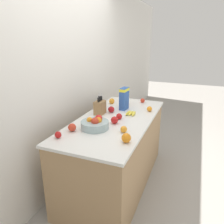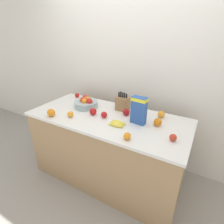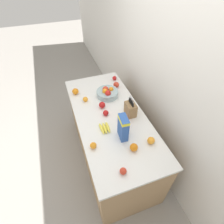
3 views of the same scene
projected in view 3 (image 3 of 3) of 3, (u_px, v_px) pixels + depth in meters
ground_plane at (110, 155)px, 2.76m from camera, size 14.00×14.00×0.00m
wall_back at (161, 76)px, 2.01m from camera, size 9.00×0.06×2.60m
counter at (110, 137)px, 2.45m from camera, size 1.83×0.82×0.88m
knife_block at (131, 109)px, 2.10m from camera, size 0.16×0.11×0.28m
cereal_box at (123, 127)px, 1.79m from camera, size 0.16×0.09×0.29m
fruit_bowl at (107, 93)px, 2.39m from camera, size 0.29×0.29×0.14m
banana_bunch at (105, 128)px, 1.97m from camera, size 0.17×0.11×0.03m
apple_front at (116, 85)px, 2.54m from camera, size 0.08×0.08×0.08m
apple_near_bananas at (125, 120)px, 2.03m from camera, size 0.08×0.08×0.08m
apple_rear at (106, 113)px, 2.12m from camera, size 0.07×0.07×0.07m
apple_by_knife_block at (114, 78)px, 2.68m from camera, size 0.06×0.06×0.06m
apple_leftmost at (102, 105)px, 2.22m from camera, size 0.08×0.08×0.08m
apple_middle at (123, 171)px, 1.58m from camera, size 0.06×0.06×0.06m
orange_near_bowl at (134, 147)px, 1.75m from camera, size 0.08×0.08×0.08m
orange_front_right at (75, 91)px, 2.42m from camera, size 0.09×0.09×0.09m
orange_mid_right at (151, 141)px, 1.82m from camera, size 0.08×0.08×0.08m
orange_back_center at (85, 99)px, 2.31m from camera, size 0.07×0.07×0.07m
orange_mid_left at (93, 145)px, 1.78m from camera, size 0.07×0.07×0.07m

